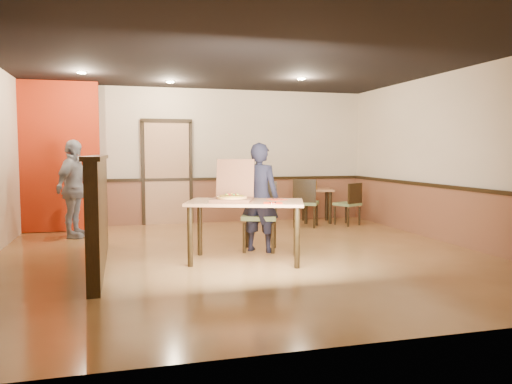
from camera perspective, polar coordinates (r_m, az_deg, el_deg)
floor at (r=7.28m, az=-1.29°, el=-7.21°), size 7.00×7.00×0.00m
ceiling at (r=7.24m, az=-1.33°, el=15.02°), size 7.00×7.00×0.00m
wall_back at (r=10.56m, az=-5.82°, el=4.10°), size 7.00×0.00×7.00m
wall_right at (r=8.65m, az=21.88°, el=3.68°), size 0.00×7.00×7.00m
wainscot_back at (r=10.58m, az=-5.76°, el=-1.05°), size 7.00×0.04×0.90m
chair_rail_back at (r=10.53m, az=-5.76°, el=1.49°), size 7.00×0.06×0.06m
wainscot_right at (r=8.70m, az=21.54°, el=-2.59°), size 0.04×7.00×0.90m
chair_rail_right at (r=8.64m, az=21.52°, el=0.50°), size 0.06×7.00×0.06m
back_door at (r=10.43m, az=-10.12°, el=2.12°), size 0.90×0.06×2.10m
booth_partition at (r=6.77m, az=-17.56°, el=-2.01°), size 0.20×3.10×1.44m
red_accent_panel at (r=10.00m, az=-22.02°, el=3.76°), size 1.60×0.20×2.78m
spot_a at (r=8.84m, az=-19.31°, el=12.74°), size 0.14×0.14×0.02m
spot_b at (r=9.55m, az=-9.76°, el=12.31°), size 0.14×0.14×0.02m
spot_c at (r=9.06m, az=5.20°, el=12.77°), size 0.14×0.14×0.02m
main_table at (r=6.76m, az=-1.20°, el=-1.97°), size 1.75×1.33×0.83m
diner_chair at (r=7.60m, az=0.47°, el=-2.38°), size 0.66×0.66×1.04m
side_chair_left at (r=9.91m, az=5.66°, el=-1.02°), size 0.64×0.64×0.96m
side_chair_right at (r=10.29m, az=10.67°, el=-1.15°), size 0.57×0.57×0.86m
side_table at (r=10.65m, az=6.94°, el=-0.56°), size 0.81×0.81×0.71m
diner at (r=7.42m, az=0.39°, el=-0.62°), size 0.71×0.66×1.63m
passerby at (r=9.18m, az=-20.14°, el=0.34°), size 0.76×1.08×1.70m
pizza_box at (r=6.76m, az=-2.70°, el=-0.41°), size 0.72×0.77×0.56m
pizza at (r=6.71m, az=-2.77°, el=-0.61°), size 0.49×0.49×0.03m
napkin_near at (r=6.45m, az=1.95°, el=-1.27°), size 0.30×0.30×0.01m
napkin_far at (r=6.94m, az=2.40°, el=-0.85°), size 0.27×0.27×0.01m
condiment at (r=10.51m, az=6.78°, el=0.77°), size 0.07×0.07×0.17m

